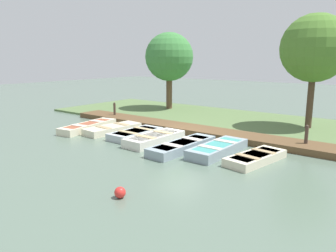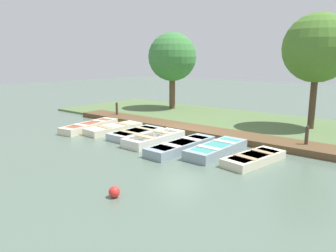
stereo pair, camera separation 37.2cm
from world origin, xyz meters
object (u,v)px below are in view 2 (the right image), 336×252
object	(u,v)px
rowboat_1	(114,129)
mooring_post_near	(117,111)
rowboat_4	(181,146)
mooring_post_far	(307,138)
rowboat_3	(154,138)
buoy	(114,192)
rowboat_5	(216,149)
rowboat_2	(136,134)
park_tree_far_left	(172,57)
rowboat_6	(254,158)
rowboat_0	(90,126)
park_tree_left	(317,48)

from	to	relation	value
rowboat_1	mooring_post_near	distance (m)	3.75
rowboat_4	mooring_post_far	distance (m)	5.17
rowboat_3	buoy	xyz separation A→B (m)	(5.15, 3.10, -0.05)
rowboat_4	rowboat_5	world-z (taller)	rowboat_5
rowboat_2	park_tree_far_left	size ratio (longest dim) A/B	0.50
buoy	park_tree_far_left	distance (m)	16.14
rowboat_6	mooring_post_near	bearing A→B (deg)	-95.18
rowboat_5	mooring_post_far	world-z (taller)	mooring_post_far
rowboat_1	buoy	distance (m)	8.33
buoy	park_tree_far_left	bearing A→B (deg)	-147.29
rowboat_1	park_tree_far_left	xyz separation A→B (m)	(-7.72, -2.24, 3.66)
rowboat_0	rowboat_5	bearing A→B (deg)	83.44
rowboat_4	rowboat_5	bearing A→B (deg)	111.76
rowboat_5	mooring_post_far	size ratio (longest dim) A/B	2.97
rowboat_0	mooring_post_near	size ratio (longest dim) A/B	3.45
rowboat_0	rowboat_2	xyz separation A→B (m)	(-0.34, 3.17, -0.01)
mooring_post_near	park_tree_left	world-z (taller)	park_tree_left
rowboat_4	rowboat_6	size ratio (longest dim) A/B	1.26
rowboat_2	rowboat_1	bearing A→B (deg)	-92.07
rowboat_6	park_tree_far_left	distance (m)	13.36
mooring_post_far	park_tree_left	world-z (taller)	park_tree_left
rowboat_0	rowboat_5	xyz separation A→B (m)	(-0.33, 7.70, 0.01)
rowboat_3	mooring_post_near	distance (m)	6.53
mooring_post_far	rowboat_1	bearing A→B (deg)	-73.49
mooring_post_near	rowboat_6	bearing A→B (deg)	75.05
rowboat_1	park_tree_left	bearing A→B (deg)	135.66
rowboat_5	buoy	distance (m)	5.42
rowboat_2	mooring_post_near	size ratio (longest dim) A/B	2.59
park_tree_far_left	rowboat_3	bearing A→B (deg)	33.76
rowboat_2	mooring_post_far	world-z (taller)	mooring_post_far
rowboat_0	rowboat_6	bearing A→B (deg)	82.43
rowboat_0	rowboat_1	distance (m)	1.51
rowboat_5	mooring_post_near	world-z (taller)	mooring_post_near
rowboat_1	rowboat_5	distance (m)	6.24
buoy	rowboat_1	bearing A→B (deg)	-131.38
rowboat_1	rowboat_6	bearing A→B (deg)	93.42
rowboat_1	rowboat_3	bearing A→B (deg)	88.37
rowboat_2	park_tree_far_left	distance (m)	9.48
rowboat_0	rowboat_2	distance (m)	3.19
rowboat_4	buoy	distance (m)	5.11
mooring_post_near	buoy	xyz separation A→B (m)	(8.14, 8.90, -0.38)
rowboat_0	park_tree_far_left	world-z (taller)	park_tree_far_left
rowboat_4	mooring_post_near	size ratio (longest dim) A/B	3.35
rowboat_4	park_tree_far_left	distance (m)	11.51
rowboat_1	mooring_post_near	world-z (taller)	mooring_post_near
rowboat_0	mooring_post_far	distance (m)	10.78
rowboat_1	rowboat_4	bearing A→B (deg)	87.88
rowboat_0	buoy	xyz separation A→B (m)	(5.09, 7.70, -0.03)
rowboat_2	rowboat_4	size ratio (longest dim) A/B	0.78
rowboat_3	park_tree_left	size ratio (longest dim) A/B	0.52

